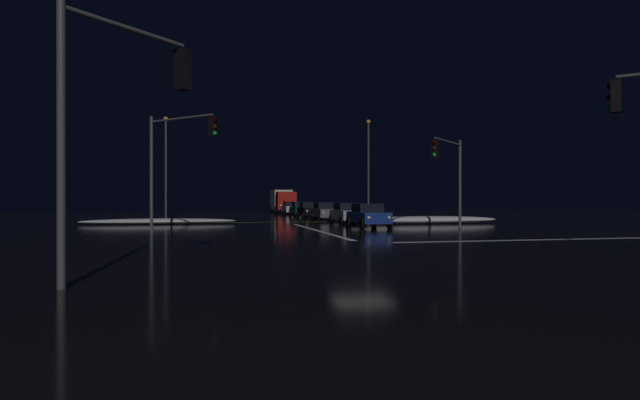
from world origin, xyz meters
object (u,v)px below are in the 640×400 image
at_px(sedan_white, 291,208).
at_px(box_truck, 282,200).
at_px(sedan_blue, 368,215).
at_px(sedan_green, 301,209).
at_px(sedan_black, 309,210).
at_px(traffic_signal_sw, 120,98).
at_px(streetlamp_right_far, 368,162).
at_px(sedan_gray, 325,211).
at_px(streetlamp_left_far, 166,160).
at_px(traffic_signal_ne, 449,165).
at_px(sedan_silver, 347,213).
at_px(traffic_signal_nw, 176,150).

bearing_deg(sedan_white, box_truck, 89.46).
distance_m(sedan_white, box_truck, 7.56).
distance_m(sedan_blue, box_truck, 36.86).
bearing_deg(sedan_green, sedan_black, -91.20).
bearing_deg(traffic_signal_sw, streetlamp_right_far, 64.61).
xyz_separation_m(sedan_gray, streetlamp_left_far, (-13.85, 7.68, 4.76)).
height_order(traffic_signal_ne, traffic_signal_sw, traffic_signal_sw).
distance_m(sedan_blue, streetlamp_right_far, 20.83).
bearing_deg(sedan_blue, sedan_black, 91.07).
distance_m(sedan_gray, sedan_white, 17.78).
relative_size(sedan_silver, streetlamp_left_far, 0.44).
height_order(sedan_black, traffic_signal_sw, traffic_signal_sw).
relative_size(sedan_blue, sedan_black, 1.00).
height_order(traffic_signal_nw, traffic_signal_ne, traffic_signal_nw).
bearing_deg(sedan_gray, streetlamp_left_far, 150.98).
relative_size(sedan_blue, traffic_signal_ne, 0.77).
bearing_deg(sedan_white, sedan_gray, -89.67).
distance_m(sedan_white, traffic_signal_sw, 50.68).
height_order(traffic_signal_sw, streetlamp_right_far, streetlamp_right_far).
xyz_separation_m(sedan_green, traffic_signal_ne, (4.29, -26.68, 3.12)).
relative_size(sedan_green, traffic_signal_sw, 0.70).
height_order(sedan_green, streetlamp_right_far, streetlamp_right_far).
relative_size(sedan_black, streetlamp_left_far, 0.44).
xyz_separation_m(sedan_blue, traffic_signal_sw, (-12.31, -19.77, 3.41)).
xyz_separation_m(traffic_signal_ne, streetlamp_left_far, (-18.09, 22.64, 1.65)).
relative_size(sedan_black, sedan_green, 1.00).
xyz_separation_m(sedan_silver, box_truck, (-0.40, 31.15, 0.91)).
bearing_deg(traffic_signal_ne, box_truck, 96.06).
bearing_deg(traffic_signal_ne, sedan_black, 101.71).
distance_m(traffic_signal_nw, traffic_signal_sw, 16.43).
bearing_deg(sedan_green, traffic_signal_ne, -80.87).
distance_m(sedan_blue, traffic_signal_sw, 23.54).
xyz_separation_m(sedan_silver, traffic_signal_nw, (-12.12, -9.04, 3.70)).
relative_size(sedan_blue, traffic_signal_nw, 0.67).
bearing_deg(sedan_green, sedan_blue, -89.46).
xyz_separation_m(sedan_silver, streetlamp_left_far, (-14.21, 13.56, 4.76)).
relative_size(sedan_black, sedan_white, 1.00).
height_order(traffic_signal_nw, traffic_signal_sw, traffic_signal_nw).
relative_size(sedan_green, traffic_signal_nw, 0.67).
bearing_deg(streetlamp_right_far, traffic_signal_nw, -128.75).
bearing_deg(box_truck, traffic_signal_nw, -106.26).
distance_m(traffic_signal_nw, streetlamp_right_far, 29.00).
bearing_deg(sedan_silver, traffic_signal_sw, -116.15).
distance_m(traffic_signal_nw, traffic_signal_ne, 16.01).
bearing_deg(streetlamp_right_far, traffic_signal_sw, -115.39).
height_order(streetlamp_right_far, streetlamp_left_far, streetlamp_right_far).
distance_m(sedan_blue, sedan_silver, 5.70).
bearing_deg(sedan_black, sedan_green, 88.80).
distance_m(sedan_white, traffic_signal_ne, 33.17).
bearing_deg(box_truck, sedan_black, -90.38).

